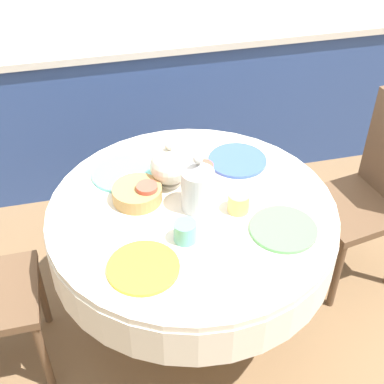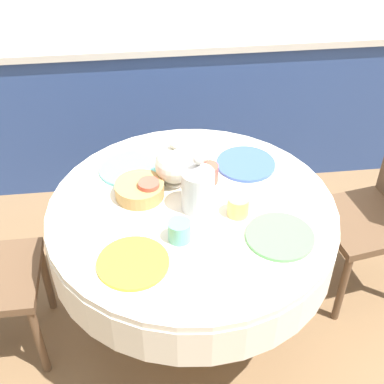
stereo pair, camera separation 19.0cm
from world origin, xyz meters
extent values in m
plane|color=brown|center=(0.00, 0.00, 0.00)|extent=(12.00, 12.00, 0.00)
cube|color=#2D4784|center=(0.00, 1.38, 0.44)|extent=(3.20, 0.60, 0.87)
cube|color=beige|center=(0.00, 1.38, 0.89)|extent=(3.24, 0.64, 0.04)
cylinder|color=brown|center=(0.00, 0.00, 0.02)|extent=(0.44, 0.44, 0.04)
cylinder|color=brown|center=(0.00, 0.00, 0.28)|extent=(0.11, 0.11, 0.48)
cylinder|color=silver|center=(0.00, 0.00, 0.61)|extent=(1.16, 1.16, 0.18)
cylinder|color=silver|center=(0.00, 0.00, 0.71)|extent=(1.15, 1.15, 0.03)
cube|color=brown|center=(0.83, 0.15, 0.43)|extent=(0.46, 0.46, 0.04)
cylinder|color=brown|center=(0.69, -0.05, 0.21)|extent=(0.04, 0.04, 0.41)
cylinder|color=brown|center=(0.63, 0.29, 0.21)|extent=(0.04, 0.04, 0.41)
cylinder|color=brown|center=(0.98, 0.36, 0.21)|extent=(0.04, 0.04, 0.41)
cylinder|color=brown|center=(-0.67, 0.17, 0.21)|extent=(0.04, 0.04, 0.41)
cylinder|color=brown|center=(-0.67, -0.19, 0.21)|extent=(0.04, 0.04, 0.41)
cylinder|color=yellow|center=(-0.24, -0.28, 0.73)|extent=(0.26, 0.26, 0.01)
cylinder|color=#5BA39E|center=(-0.07, -0.17, 0.77)|extent=(0.09, 0.09, 0.08)
cylinder|color=#5BA85B|center=(0.31, -0.21, 0.73)|extent=(0.26, 0.26, 0.01)
cylinder|color=#DBB766|center=(0.17, -0.06, 0.77)|extent=(0.09, 0.09, 0.08)
cylinder|color=#60BCB7|center=(-0.24, 0.28, 0.73)|extent=(0.26, 0.26, 0.01)
cylinder|color=#CC4C3D|center=(-0.16, 0.08, 0.77)|extent=(0.09, 0.09, 0.08)
cylinder|color=#3856AD|center=(0.27, 0.26, 0.73)|extent=(0.26, 0.26, 0.01)
cylinder|color=#CC4C3D|center=(0.09, 0.16, 0.77)|extent=(0.09, 0.09, 0.08)
cylinder|color=#B2B2B7|center=(0.02, 0.00, 0.81)|extent=(0.13, 0.13, 0.17)
cone|color=#B2B2B7|center=(0.02, 0.00, 0.92)|extent=(0.12, 0.12, 0.04)
sphere|color=#B2B2B7|center=(0.02, 0.00, 0.96)|extent=(0.04, 0.04, 0.04)
cylinder|color=silver|center=(-0.05, 0.17, 0.73)|extent=(0.09, 0.09, 0.01)
sphere|color=silver|center=(-0.05, 0.17, 0.82)|extent=(0.16, 0.16, 0.16)
cylinder|color=silver|center=(0.04, 0.17, 0.83)|extent=(0.09, 0.03, 0.06)
sphere|color=silver|center=(-0.05, 0.17, 0.92)|extent=(0.04, 0.04, 0.04)
cylinder|color=#AD844C|center=(-0.20, 0.10, 0.76)|extent=(0.20, 0.20, 0.06)
camera|label=1|loc=(-0.37, -1.56, 2.12)|focal=50.00mm
camera|label=2|loc=(-0.18, -1.59, 2.12)|focal=50.00mm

